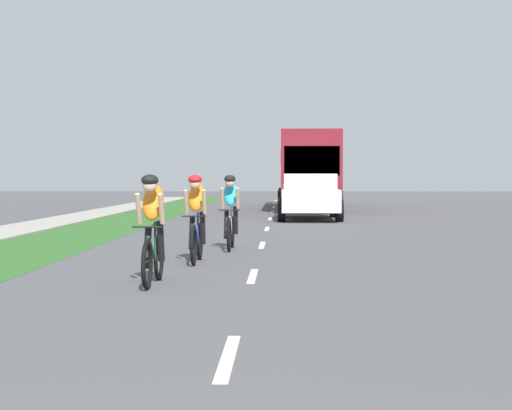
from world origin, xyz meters
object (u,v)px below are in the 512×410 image
cyclist_lead (153,228)px  cyclist_trailing (197,218)px  cyclist_distant (231,211)px  bus_maroon (308,167)px  pickup_white (309,196)px

cyclist_lead → cyclist_trailing: bearing=84.1°
cyclist_distant → bus_maroon: bearing=83.9°
cyclist_distant → cyclist_lead: bearing=-97.7°
cyclist_trailing → cyclist_distant: 2.60m
cyclist_distant → pickup_white: size_ratio=0.34×
cyclist_lead → bus_maroon: size_ratio=0.15×
cyclist_trailing → pickup_white: pickup_white is taller
cyclist_distant → pickup_white: pickup_white is taller
cyclist_trailing → bus_maroon: (2.72, 23.95, 1.17)m
cyclist_lead → bus_maroon: (3.03, 26.92, 1.17)m
cyclist_lead → pickup_white: 17.63m
cyclist_lead → cyclist_trailing: size_ratio=1.00×
cyclist_trailing → bus_maroon: bearing=83.5°
cyclist_lead → cyclist_distant: (0.75, 5.53, 0.00)m
cyclist_lead → cyclist_distant: 5.59m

